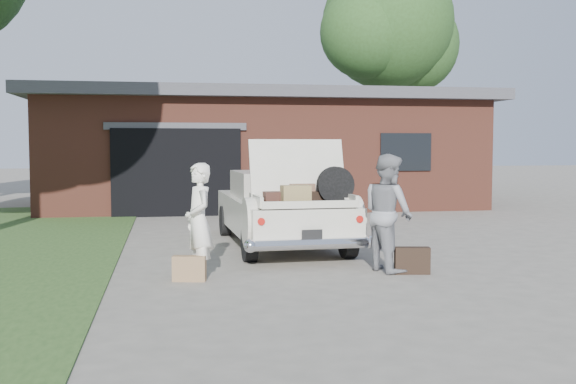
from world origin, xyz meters
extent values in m
plane|color=gray|center=(0.00, 0.00, 0.00)|extent=(90.00, 90.00, 0.00)
cube|color=brown|center=(1.00, 11.50, 1.50)|extent=(12.00, 7.00, 3.00)
cube|color=#4C4C51|center=(1.00, 11.50, 3.15)|extent=(12.80, 7.80, 0.30)
cube|color=black|center=(-1.50, 8.05, 1.10)|extent=(3.20, 0.30, 2.20)
cube|color=#4C4C51|center=(-1.50, 7.98, 2.25)|extent=(3.50, 0.12, 0.18)
cube|color=black|center=(4.50, 7.98, 1.60)|extent=(1.40, 0.08, 1.00)
cylinder|color=#38281E|center=(7.10, 17.34, 2.67)|extent=(0.44, 0.44, 5.35)
sphere|color=#305D26|center=(7.10, 17.34, 6.69)|extent=(5.29, 5.29, 5.29)
sphere|color=#305D26|center=(8.29, 17.87, 5.92)|extent=(3.97, 3.97, 3.97)
sphere|color=#305D26|center=(6.05, 16.68, 6.21)|extent=(3.70, 3.70, 3.70)
cube|color=beige|center=(0.23, 2.67, 0.56)|extent=(1.86, 4.53, 0.58)
cube|color=#AEA799|center=(0.22, 2.93, 1.07)|extent=(1.54, 1.84, 0.47)
cube|color=black|center=(0.19, 3.78, 1.06)|extent=(1.39, 0.12, 0.39)
cube|color=black|center=(0.25, 2.08, 1.06)|extent=(1.39, 0.12, 0.39)
cylinder|color=black|center=(-0.50, 1.12, 0.30)|extent=(0.22, 0.60, 0.59)
cylinder|color=black|center=(1.07, 1.17, 0.30)|extent=(0.22, 0.60, 0.59)
cylinder|color=black|center=(-0.61, 4.16, 0.30)|extent=(0.22, 0.60, 0.59)
cylinder|color=black|center=(0.97, 4.21, 0.30)|extent=(0.22, 0.60, 0.59)
cylinder|color=silver|center=(0.31, 0.38, 0.36)|extent=(1.84, 0.22, 0.16)
cylinder|color=#A5140F|center=(-0.43, 0.42, 0.70)|extent=(0.11, 0.09, 0.11)
cylinder|color=#A5140F|center=(1.04, 0.47, 0.70)|extent=(0.11, 0.09, 0.11)
cube|color=black|center=(0.31, 0.36, 0.49)|extent=(0.30, 0.03, 0.15)
cube|color=black|center=(0.29, 0.96, 0.87)|extent=(1.42, 1.03, 0.04)
cube|color=beige|center=(-0.43, 0.94, 0.96)|extent=(0.09, 0.99, 0.16)
cube|color=beige|center=(1.01, 0.99, 0.96)|extent=(0.09, 0.99, 0.16)
cube|color=beige|center=(0.31, 0.47, 0.92)|extent=(1.43, 0.10, 0.11)
cube|color=beige|center=(0.28, 1.30, 1.38)|extent=(1.52, 0.39, 0.99)
cube|color=#47271E|center=(0.00, 1.09, 0.98)|extent=(0.60, 0.40, 0.19)
cube|color=#9F8751|center=(0.16, 0.83, 1.03)|extent=(0.44, 0.29, 0.29)
cube|color=black|center=(0.36, 1.14, 0.98)|extent=(0.60, 0.40, 0.18)
cube|color=brown|center=(0.33, 1.25, 1.12)|extent=(0.40, 0.27, 0.14)
cylinder|color=black|center=(0.80, 0.94, 1.17)|extent=(0.58, 0.16, 0.57)
imported|color=white|center=(-1.33, -0.09, 0.77)|extent=(0.50, 0.64, 1.55)
imported|color=gray|center=(1.34, 0.03, 0.83)|extent=(0.82, 0.95, 1.66)
cube|color=#9C764F|center=(-1.46, -0.22, 0.17)|extent=(0.46, 0.23, 0.34)
cube|color=black|center=(1.59, -0.27, 0.19)|extent=(0.50, 0.24, 0.37)
camera|label=1|loc=(-1.74, -9.04, 1.79)|focal=42.00mm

